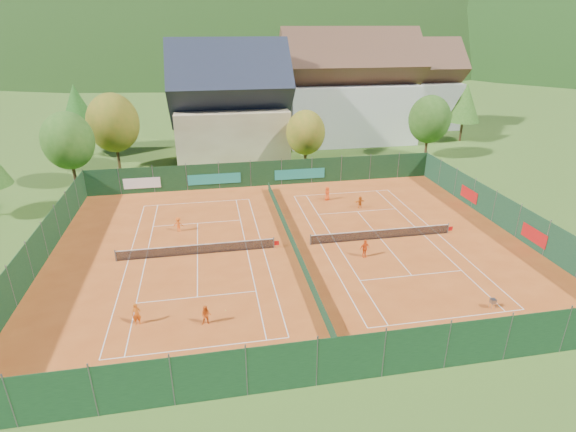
# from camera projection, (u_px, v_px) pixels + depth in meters

# --- Properties ---
(ground) EXTENTS (600.00, 600.00, 0.00)m
(ground) POSITION_uv_depth(u_px,v_px,m) (292.00, 247.00, 38.46)
(ground) COLOR #36591B
(ground) RESTS_ON ground
(clay_pad) EXTENTS (40.00, 32.00, 0.01)m
(clay_pad) POSITION_uv_depth(u_px,v_px,m) (292.00, 246.00, 38.45)
(clay_pad) COLOR #B64D1A
(clay_pad) RESTS_ON ground
(court_markings_left) EXTENTS (11.03, 23.83, 0.00)m
(court_markings_left) POSITION_uv_depth(u_px,v_px,m) (197.00, 254.00, 37.11)
(court_markings_left) COLOR white
(court_markings_left) RESTS_ON ground
(court_markings_right) EXTENTS (11.03, 23.83, 0.00)m
(court_markings_right) POSITION_uv_depth(u_px,v_px,m) (381.00, 239.00, 39.78)
(court_markings_right) COLOR white
(court_markings_right) RESTS_ON ground
(tennis_net_left) EXTENTS (13.30, 0.10, 1.02)m
(tennis_net_left) POSITION_uv_depth(u_px,v_px,m) (199.00, 249.00, 36.94)
(tennis_net_left) COLOR #59595B
(tennis_net_left) RESTS_ON ground
(tennis_net_right) EXTENTS (13.30, 0.10, 1.02)m
(tennis_net_right) POSITION_uv_depth(u_px,v_px,m) (383.00, 234.00, 39.61)
(tennis_net_right) COLOR #59595B
(tennis_net_right) RESTS_ON ground
(court_divider) EXTENTS (0.03, 28.80, 1.00)m
(court_divider) POSITION_uv_depth(u_px,v_px,m) (292.00, 241.00, 38.25)
(court_divider) COLOR #12331E
(court_divider) RESTS_ON ground
(fence_north) EXTENTS (40.00, 0.10, 3.00)m
(fence_north) POSITION_uv_depth(u_px,v_px,m) (262.00, 174.00, 52.24)
(fence_north) COLOR #123419
(fence_north) RESTS_ON ground
(fence_south) EXTENTS (40.00, 0.04, 3.00)m
(fence_south) POSITION_uv_depth(u_px,v_px,m) (351.00, 359.00, 23.40)
(fence_south) COLOR #153C1E
(fence_south) RESTS_ON ground
(fence_west) EXTENTS (0.04, 32.00, 3.00)m
(fence_west) POSITION_uv_depth(u_px,v_px,m) (37.00, 251.00, 34.51)
(fence_west) COLOR #153B1D
(fence_west) RESTS_ON ground
(fence_east) EXTENTS (0.09, 32.00, 3.00)m
(fence_east) POSITION_uv_depth(u_px,v_px,m) (505.00, 214.00, 41.26)
(fence_east) COLOR #143922
(fence_east) RESTS_ON ground
(chalet) EXTENTS (16.20, 12.00, 16.00)m
(chalet) POSITION_uv_depth(u_px,v_px,m) (230.00, 109.00, 62.43)
(chalet) COLOR beige
(chalet) RESTS_ON ground
(hotel_block_a) EXTENTS (21.60, 11.00, 17.25)m
(hotel_block_a) POSITION_uv_depth(u_px,v_px,m) (348.00, 94.00, 70.73)
(hotel_block_a) COLOR silver
(hotel_block_a) RESTS_ON ground
(hotel_block_b) EXTENTS (17.28, 10.00, 15.50)m
(hotel_block_b) POSITION_uv_depth(u_px,v_px,m) (409.00, 90.00, 80.60)
(hotel_block_b) COLOR silver
(hotel_block_b) RESTS_ON ground
(tree_west_front) EXTENTS (5.72, 5.72, 8.69)m
(tree_west_front) POSITION_uv_depth(u_px,v_px,m) (68.00, 141.00, 50.71)
(tree_west_front) COLOR #422717
(tree_west_front) RESTS_ON ground
(tree_west_mid) EXTENTS (6.44, 6.44, 9.78)m
(tree_west_mid) POSITION_uv_depth(u_px,v_px,m) (113.00, 123.00, 56.53)
(tree_west_mid) COLOR #402D17
(tree_west_mid) RESTS_ON ground
(tree_west_back) EXTENTS (5.60, 5.60, 10.00)m
(tree_west_back) POSITION_uv_depth(u_px,v_px,m) (77.00, 108.00, 62.49)
(tree_west_back) COLOR #482E1A
(tree_west_back) RESTS_ON ground
(tree_center) EXTENTS (5.01, 5.01, 7.60)m
(tree_center) POSITION_uv_depth(u_px,v_px,m) (306.00, 133.00, 57.47)
(tree_center) COLOR #4C351B
(tree_center) RESTS_ON ground
(tree_east_front) EXTENTS (5.72, 5.72, 8.69)m
(tree_east_front) POSITION_uv_depth(u_px,v_px,m) (430.00, 119.00, 62.02)
(tree_east_front) COLOR #492B1A
(tree_east_front) RESTS_ON ground
(tree_east_mid) EXTENTS (5.04, 5.04, 9.00)m
(tree_east_mid) POSITION_uv_depth(u_px,v_px,m) (465.00, 103.00, 70.65)
(tree_east_mid) COLOR #462F19
(tree_east_mid) RESTS_ON ground
(tree_east_back) EXTENTS (7.15, 7.15, 10.86)m
(tree_east_back) POSITION_uv_depth(u_px,v_px,m) (398.00, 93.00, 76.27)
(tree_east_back) COLOR #4D2C1B
(tree_east_back) RESTS_ON ground
(mountain_backdrop) EXTENTS (820.00, 530.00, 242.00)m
(mountain_backdrop) POSITION_uv_depth(u_px,v_px,m) (265.00, 127.00, 269.79)
(mountain_backdrop) COLOR black
(mountain_backdrop) RESTS_ON ground
(ball_hopper) EXTENTS (0.34, 0.34, 0.80)m
(ball_hopper) POSITION_uv_depth(u_px,v_px,m) (493.00, 301.00, 29.91)
(ball_hopper) COLOR slate
(ball_hopper) RESTS_ON ground
(loose_ball_0) EXTENTS (0.07, 0.07, 0.07)m
(loose_ball_0) POSITION_uv_depth(u_px,v_px,m) (226.00, 310.00, 29.83)
(loose_ball_0) COLOR #CCD833
(loose_ball_0) RESTS_ON ground
(loose_ball_1) EXTENTS (0.07, 0.07, 0.07)m
(loose_ball_1) POSITION_uv_depth(u_px,v_px,m) (389.00, 325.00, 28.34)
(loose_ball_1) COLOR #CCD833
(loose_ball_1) RESTS_ON ground
(loose_ball_2) EXTENTS (0.07, 0.07, 0.07)m
(loose_ball_2) POSITION_uv_depth(u_px,v_px,m) (285.00, 215.00, 44.76)
(loose_ball_2) COLOR #CCD833
(loose_ball_2) RESTS_ON ground
(player_left_near) EXTENTS (0.57, 0.40, 1.51)m
(player_left_near) POSITION_uv_depth(u_px,v_px,m) (137.00, 314.00, 28.22)
(player_left_near) COLOR #D25B12
(player_left_near) RESTS_ON ground
(player_left_mid) EXTENTS (0.73, 0.60, 1.37)m
(player_left_mid) POSITION_uv_depth(u_px,v_px,m) (206.00, 315.00, 28.23)
(player_left_mid) COLOR #D45312
(player_left_mid) RESTS_ON ground
(player_left_far) EXTENTS (0.97, 0.66, 1.39)m
(player_left_far) POSITION_uv_depth(u_px,v_px,m) (178.00, 224.00, 40.99)
(player_left_far) COLOR orange
(player_left_far) RESTS_ON ground
(player_right_near) EXTENTS (0.98, 0.62, 1.56)m
(player_right_near) POSITION_uv_depth(u_px,v_px,m) (365.00, 248.00, 36.43)
(player_right_near) COLOR #FC5E16
(player_right_near) RESTS_ON ground
(player_right_far_a) EXTENTS (0.89, 0.81, 1.52)m
(player_right_far_a) POSITION_uv_depth(u_px,v_px,m) (327.00, 193.00, 48.28)
(player_right_far_a) COLOR #F54E15
(player_right_far_a) RESTS_ON ground
(player_right_far_b) EXTENTS (1.23, 0.61, 1.27)m
(player_right_far_b) POSITION_uv_depth(u_px,v_px,m) (360.00, 202.00, 46.25)
(player_right_far_b) COLOR #D96013
(player_right_far_b) RESTS_ON ground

